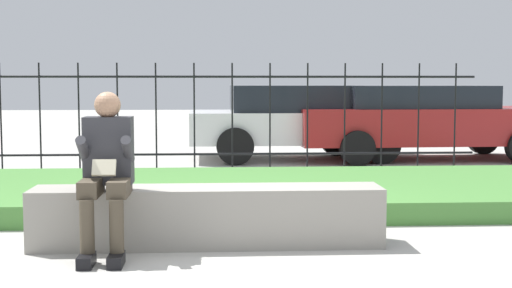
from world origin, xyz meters
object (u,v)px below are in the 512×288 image
object	(u,v)px
car_parked_right	(423,120)
car_parked_center	(300,120)
stone_bench	(208,219)
person_seated_reader	(107,165)

from	to	relation	value
car_parked_right	car_parked_center	distance (m)	2.19
stone_bench	person_seated_reader	world-z (taller)	person_seated_reader
person_seated_reader	stone_bench	bearing A→B (deg)	19.50
person_seated_reader	car_parked_center	world-z (taller)	car_parked_center
car_parked_right	car_parked_center	size ratio (longest dim) A/B	1.16
person_seated_reader	car_parked_center	size ratio (longest dim) A/B	0.32
stone_bench	person_seated_reader	distance (m)	0.97
car_parked_right	person_seated_reader	bearing A→B (deg)	-126.10
stone_bench	car_parked_right	xyz separation A→B (m)	(3.77, 6.53, 0.48)
car_parked_right	car_parked_center	world-z (taller)	car_parked_center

